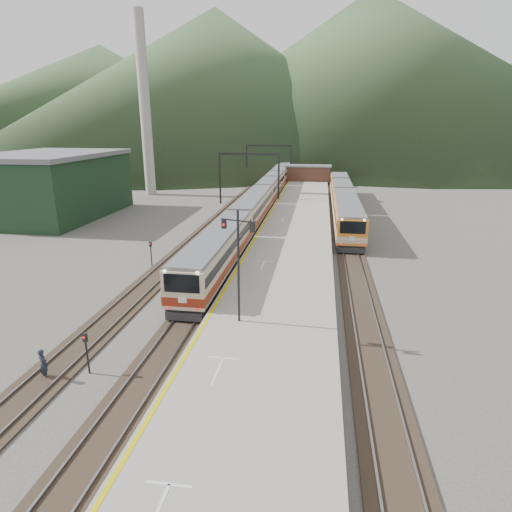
% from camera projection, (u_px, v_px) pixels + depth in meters
% --- Properties ---
extents(ground, '(400.00, 400.00, 0.00)m').
position_uv_depth(ground, '(79.00, 476.00, 15.67)').
color(ground, '#47423D').
rests_on(ground, ground).
extents(track_main, '(2.60, 200.00, 0.23)m').
position_uv_depth(track_main, '(252.00, 226.00, 53.40)').
color(track_main, black).
rests_on(track_main, ground).
extents(track_far, '(2.60, 200.00, 0.23)m').
position_uv_depth(track_far, '(213.00, 224.00, 54.12)').
color(track_far, black).
rests_on(track_far, ground).
extents(track_second, '(2.60, 200.00, 0.23)m').
position_uv_depth(track_second, '(345.00, 229.00, 51.76)').
color(track_second, black).
rests_on(track_second, ground).
extents(platform, '(8.00, 100.00, 1.00)m').
position_uv_depth(platform, '(296.00, 228.00, 50.59)').
color(platform, gray).
rests_on(platform, ground).
extents(gantry_near, '(9.55, 0.25, 8.00)m').
position_uv_depth(gantry_near, '(249.00, 169.00, 66.32)').
color(gantry_near, black).
rests_on(gantry_near, ground).
extents(gantry_far, '(9.55, 0.25, 8.00)m').
position_uv_depth(gantry_far, '(269.00, 157.00, 89.91)').
color(gantry_far, black).
rests_on(gantry_far, ground).
extents(warehouse, '(14.50, 20.50, 8.60)m').
position_uv_depth(warehouse, '(51.00, 185.00, 58.02)').
color(warehouse, black).
rests_on(warehouse, ground).
extents(smokestack, '(1.80, 1.80, 30.00)m').
position_uv_depth(smokestack, '(145.00, 107.00, 72.85)').
color(smokestack, '#9E998E').
rests_on(smokestack, ground).
extents(station_shed, '(9.40, 4.40, 3.10)m').
position_uv_depth(station_shed, '(308.00, 173.00, 87.72)').
color(station_shed, '#4C2D20').
rests_on(station_shed, platform).
extents(hill_a, '(180.00, 180.00, 60.00)m').
position_uv_depth(hill_a, '(217.00, 82.00, 191.75)').
color(hill_a, '#2F4F2B').
rests_on(hill_a, ground).
extents(hill_b, '(220.00, 220.00, 75.00)m').
position_uv_depth(hill_b, '(369.00, 71.00, 217.27)').
color(hill_b, '#2F4F2B').
rests_on(hill_b, ground).
extents(hill_d, '(200.00, 200.00, 55.00)m').
position_uv_depth(hill_d, '(104.00, 96.00, 251.10)').
color(hill_d, '#2F4F2B').
rests_on(hill_d, ground).
extents(main_train, '(2.79, 76.55, 3.41)m').
position_uv_depth(main_train, '(263.00, 197.00, 62.98)').
color(main_train, tan).
rests_on(main_train, track_main).
extents(second_train, '(2.95, 40.14, 3.60)m').
position_uv_depth(second_train, '(343.00, 200.00, 59.96)').
color(second_train, orange).
rests_on(second_train, track_second).
extents(signal_mast, '(2.12, 0.78, 6.76)m').
position_uv_depth(signal_mast, '(238.00, 255.00, 24.49)').
color(signal_mast, black).
rests_on(signal_mast, platform).
extents(short_signal_a, '(0.26, 0.21, 2.27)m').
position_uv_depth(short_signal_a, '(86.00, 348.00, 21.68)').
color(short_signal_a, black).
rests_on(short_signal_a, ground).
extents(short_signal_b, '(0.25, 0.20, 2.27)m').
position_uv_depth(short_signal_b, '(199.00, 244.00, 40.29)').
color(short_signal_b, black).
rests_on(short_signal_b, ground).
extents(short_signal_c, '(0.24, 0.19, 2.27)m').
position_uv_depth(short_signal_c, '(151.00, 250.00, 38.24)').
color(short_signal_c, black).
rests_on(short_signal_c, ground).
extents(worker, '(0.71, 0.60, 1.64)m').
position_uv_depth(worker, '(43.00, 364.00, 21.43)').
color(worker, '#1D232D').
rests_on(worker, ground).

